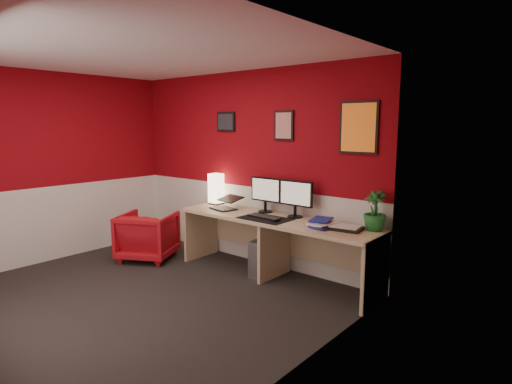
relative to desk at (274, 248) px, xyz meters
name	(u,v)px	position (x,y,z in m)	size (l,w,h in m)	color
ground	(139,298)	(-0.72, -1.41, -0.36)	(4.00, 3.50, 0.01)	black
ceiling	(128,52)	(-0.72, -1.41, 2.13)	(4.00, 3.50, 0.01)	white
wall_back	(248,168)	(-0.72, 0.34, 0.89)	(4.00, 0.01, 2.50)	maroon
wall_left	(45,168)	(-2.72, -1.41, 0.89)	(0.01, 3.50, 2.50)	maroon
wall_right	(298,205)	(1.28, -1.41, 0.89)	(0.01, 3.50, 2.50)	maroon
wainscot_back	(248,223)	(-0.72, 0.34, 0.14)	(4.00, 0.01, 1.00)	silver
wainscot_left	(49,224)	(-2.71, -1.41, 0.14)	(0.01, 3.50, 1.00)	silver
wainscot_right	(296,304)	(1.28, -1.41, 0.14)	(0.01, 3.50, 1.00)	silver
desk	(274,248)	(0.00, 0.00, 0.00)	(2.60, 0.65, 0.73)	tan
shoji_lamp	(216,190)	(-1.16, 0.19, 0.56)	(0.16, 0.16, 0.40)	#FFE5B2
laptop	(223,201)	(-0.82, -0.02, 0.47)	(0.33, 0.23, 0.22)	black
monitor_left	(265,189)	(-0.29, 0.19, 0.66)	(0.45, 0.06, 0.58)	black
monitor_right	(295,193)	(0.16, 0.18, 0.66)	(0.45, 0.06, 0.58)	black
desk_mat	(265,219)	(-0.06, -0.11, 0.37)	(0.60, 0.38, 0.01)	black
keyboard	(264,217)	(-0.09, -0.08, 0.38)	(0.42, 0.14, 0.02)	black
mouse	(276,220)	(0.13, -0.15, 0.39)	(0.06, 0.10, 0.03)	black
book_bottom	(316,225)	(0.58, -0.03, 0.38)	(0.21, 0.28, 0.03)	navy
book_middle	(315,222)	(0.56, -0.02, 0.40)	(0.22, 0.30, 0.02)	silver
book_top	(312,219)	(0.52, 0.00, 0.43)	(0.21, 0.28, 0.03)	navy
zen_tray	(345,228)	(0.90, 0.02, 0.38)	(0.35, 0.25, 0.03)	black
potted_plant	(375,211)	(1.15, 0.19, 0.57)	(0.23, 0.23, 0.41)	#19591E
pc_tower	(266,257)	(-0.13, 0.00, -0.14)	(0.20, 0.45, 0.45)	#99999E
armchair	(148,236)	(-1.76, -0.53, -0.05)	(0.68, 0.70, 0.64)	red
art_left	(226,122)	(-1.09, 0.33, 1.49)	(0.32, 0.02, 0.26)	black
art_center	(284,126)	(-0.12, 0.33, 1.44)	(0.28, 0.02, 0.36)	red
art_right	(359,128)	(0.86, 0.33, 1.42)	(0.44, 0.02, 0.56)	orange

